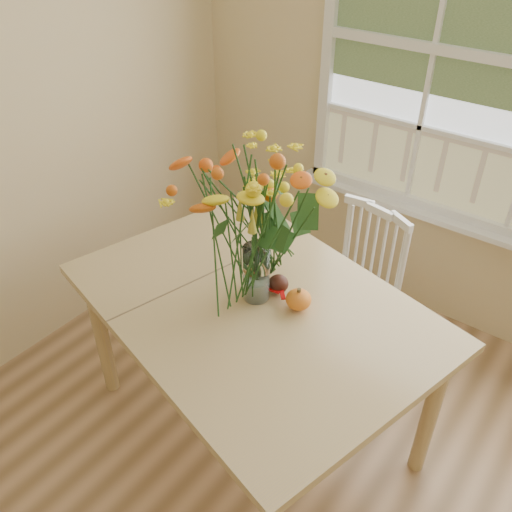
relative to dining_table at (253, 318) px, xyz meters
The scene contains 6 objects.
dining_table is the anchor object (origin of this frame).
windsor_chair 0.81m from the dining_table, 81.01° to the left, with size 0.47×0.45×0.87m.
flower_vase 0.46m from the dining_table, 103.80° to the left, with size 0.52×0.52×0.62m.
pumpkin 0.23m from the dining_table, 24.39° to the left, with size 0.11×0.11×0.08m, color orange.
turkey_figurine 0.15m from the dining_table, 121.98° to the left, with size 0.10×0.10×0.10m.
dark_gourd 0.18m from the dining_table, 67.55° to the left, with size 0.13×0.11×0.08m.
Camera 1 is at (0.39, -0.46, 2.26)m, focal length 38.00 mm.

